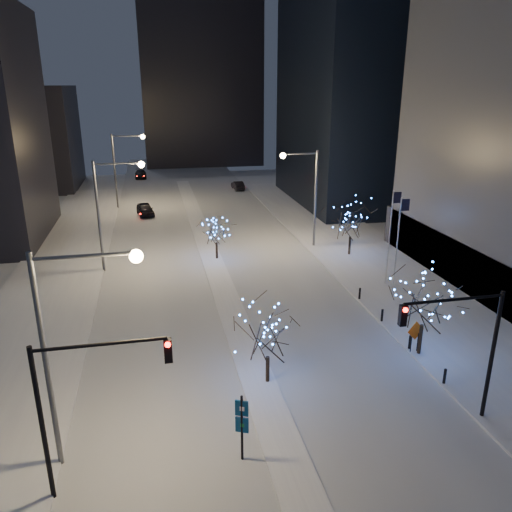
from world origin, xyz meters
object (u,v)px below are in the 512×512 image
object	(u,v)px
holiday_tree_plaza_far	(351,220)
wayfinding_sign	(242,421)
car_mid	(238,185)
street_lamp_w_mid	(110,201)
holiday_tree_median_near	(268,334)
construction_sign	(415,333)
car_far	(141,174)
street_lamp_east	(307,186)
holiday_tree_median_far	(216,232)
street_lamp_w_far	(122,160)
street_lamp_w_near	(69,331)
holiday_tree_plaza_near	(425,300)
car_near	(145,209)
traffic_signal_west	(80,394)
traffic_signal_east	(467,337)

from	to	relation	value
holiday_tree_plaza_far	wayfinding_sign	world-z (taller)	holiday_tree_plaza_far
car_mid	wayfinding_sign	distance (m)	61.75
street_lamp_w_mid	holiday_tree_median_near	xyz separation A→B (m)	(9.44, -20.73, -3.36)
holiday_tree_median_near	construction_sign	xyz separation A→B (m)	(9.80, 1.36, -1.74)
car_far	wayfinding_sign	world-z (taller)	wayfinding_sign
holiday_tree_plaza_far	car_far	bearing A→B (deg)	112.98
holiday_tree_plaza_far	holiday_tree_median_near	bearing A→B (deg)	-122.83
street_lamp_w_mid	street_lamp_east	distance (m)	19.26
car_far	holiday_tree_median_far	size ratio (longest dim) A/B	1.24
street_lamp_w_far	street_lamp_w_near	bearing A→B (deg)	-90.00
holiday_tree_median_far	holiday_tree_plaza_near	xyz separation A→B (m)	(10.00, -20.59, 0.96)
street_lamp_east	car_near	distance (m)	24.40
traffic_signal_west	traffic_signal_east	bearing A→B (deg)	3.29
wayfinding_sign	car_far	bearing A→B (deg)	118.49
traffic_signal_west	holiday_tree_median_far	size ratio (longest dim) A/B	1.78
traffic_signal_east	holiday_tree_median_far	xyz separation A→B (m)	(-8.44, 26.94, -1.96)
street_lamp_w_near	holiday_tree_plaza_near	world-z (taller)	street_lamp_w_near
holiday_tree_median_far	construction_sign	size ratio (longest dim) A/B	1.90
street_lamp_w_far	holiday_tree_plaza_far	bearing A→B (deg)	-48.65
street_lamp_w_far	traffic_signal_east	bearing A→B (deg)	-70.68
traffic_signal_east	car_near	size ratio (longest dim) A/B	1.50
car_mid	wayfinding_sign	xyz separation A→B (m)	(-10.38, -60.85, 1.38)
wayfinding_sign	construction_sign	distance (m)	14.20
car_near	car_far	xyz separation A→B (m)	(-0.83, 28.00, -0.08)
holiday_tree_plaza_near	car_far	bearing A→B (deg)	104.56
street_lamp_w_far	car_mid	distance (m)	20.55
car_mid	holiday_tree_median_near	world-z (taller)	holiday_tree_median_near
street_lamp_w_far	construction_sign	distance (m)	48.63
traffic_signal_east	holiday_tree_plaza_near	size ratio (longest dim) A/B	1.21
holiday_tree_median_far	construction_sign	distance (m)	22.59
street_lamp_w_far	holiday_tree_median_near	size ratio (longest dim) A/B	2.01
holiday_tree_plaza_near	holiday_tree_plaza_far	bearing A→B (deg)	80.99
street_lamp_w_near	traffic_signal_east	distance (m)	17.99
traffic_signal_east	holiday_tree_median_far	world-z (taller)	traffic_signal_east
car_far	construction_sign	bearing A→B (deg)	-76.76
holiday_tree_plaza_near	wayfinding_sign	distance (m)	14.33
street_lamp_w_mid	holiday_tree_median_far	distance (m)	10.18
holiday_tree_median_near	traffic_signal_west	bearing A→B (deg)	-144.95
street_lamp_w_far	car_far	distance (m)	23.96
street_lamp_w_far	street_lamp_w_mid	bearing A→B (deg)	-90.00
street_lamp_w_near	traffic_signal_west	distance (m)	2.70
street_lamp_w_near	traffic_signal_east	size ratio (longest dim) A/B	1.43
holiday_tree_plaza_far	street_lamp_w_near	bearing A→B (deg)	-132.56
street_lamp_w_near	street_lamp_w_mid	bearing A→B (deg)	90.00
street_lamp_w_far	wayfinding_sign	world-z (taller)	street_lamp_w_far
street_lamp_w_mid	traffic_signal_west	size ratio (longest dim) A/B	1.43
street_lamp_w_far	wayfinding_sign	xyz separation A→B (m)	(6.94, -51.44, -4.44)
street_lamp_w_near	car_far	xyz separation A→B (m)	(1.81, 73.18, -5.79)
street_lamp_w_mid	holiday_tree_median_far	bearing A→B (deg)	5.68
street_lamp_east	traffic_signal_west	distance (m)	35.30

